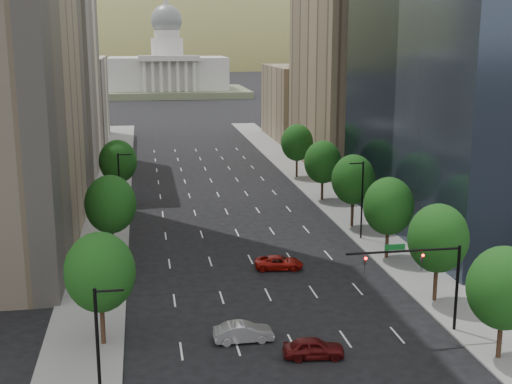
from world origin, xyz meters
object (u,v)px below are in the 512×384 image
capitol (168,73)px  car_silver (243,332)px  traffic_signal (428,270)px  car_maroon (314,348)px  car_red_far (279,263)px

capitol → car_silver: capitol is taller
traffic_signal → capitol: capitol is taller
car_maroon → car_red_far: car_maroon is taller
car_maroon → traffic_signal: bearing=-68.9°
car_maroon → car_silver: (-4.58, 3.47, -0.01)m
traffic_signal → car_silver: (-14.10, 0.88, -4.43)m
car_silver → car_maroon: bearing=-128.2°
capitol → car_red_far: bearing=-89.3°
car_maroon → car_red_far: size_ratio=0.93×
traffic_signal → capitol: size_ratio=0.15×
traffic_signal → car_silver: bearing=176.4°
traffic_signal → car_silver: 14.81m
car_maroon → car_red_far: 19.25m
capitol → car_silver: 219.00m
traffic_signal → car_silver: size_ratio=2.01×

